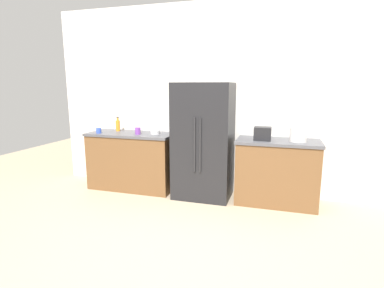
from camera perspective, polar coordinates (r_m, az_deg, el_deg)
The scene contains 11 objects.
ground_plane at distance 3.48m, azimuth -0.93°, elevation -17.45°, with size 11.09×11.09×0.00m, color tan.
kitchen_back_panel at distance 4.71m, azimuth 5.37°, elevation 8.41°, with size 5.55×0.10×2.90m, color silver.
counter_left at distance 4.99m, azimuth -11.22°, elevation -3.11°, with size 1.40×0.61×0.92m.
counter_right at distance 4.43m, azimuth 15.79°, elevation -5.12°, with size 1.14×0.61×0.92m.
refrigerator at distance 4.45m, azimuth 2.17°, elevation 0.55°, with size 0.84×0.65×1.71m.
toaster at distance 4.25m, azimuth 13.26°, elevation 1.93°, with size 0.23×0.18×0.19m, color black.
rice_cooker at distance 4.29m, azimuth 19.57°, elevation 2.31°, with size 0.23×0.23×0.29m.
bottle_a at distance 5.14m, azimuth -13.90°, elevation 3.49°, with size 0.07×0.07×0.24m.
cup_a at distance 5.00m, azimuth -17.30°, elevation 2.46°, with size 0.08×0.08×0.08m, color blue.
cup_b at distance 4.73m, azimuth -10.25°, elevation 2.46°, with size 0.09×0.09×0.11m, color purple.
bowl_a at distance 4.73m, azimuth -6.98°, elevation 2.27°, with size 0.15×0.15×0.06m, color white.
Camera 1 is at (0.93, -2.92, 1.66)m, focal length 28.07 mm.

